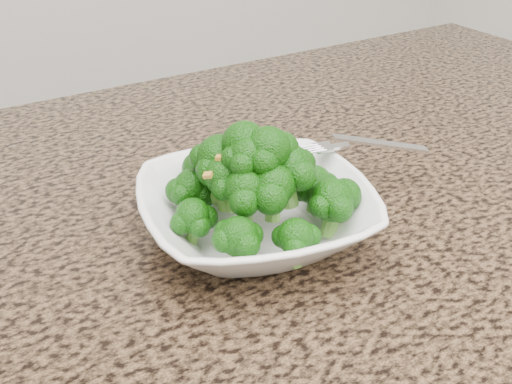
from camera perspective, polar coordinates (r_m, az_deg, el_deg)
granite_counter at (r=0.57m, az=-2.71°, el=-9.52°), size 1.64×1.04×0.03m
bowl at (r=0.61m, az=0.00°, el=-1.92°), size 0.26×0.26×0.05m
broccoli_pile at (r=0.57m, az=0.00°, el=3.67°), size 0.19×0.19×0.08m
garlic_topping at (r=0.56m, az=0.00°, el=7.53°), size 0.12×0.12×0.01m
fork at (r=0.67m, az=7.61°, el=4.12°), size 0.17×0.09×0.01m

